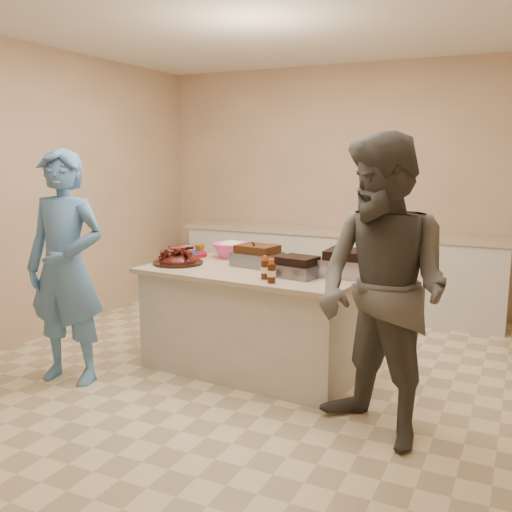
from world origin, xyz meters
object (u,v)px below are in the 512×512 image
at_px(roasting_pan, 345,276).
at_px(island, 253,369).
at_px(coleslaw_bowl, 231,258).
at_px(bbq_bottle_a, 265,279).
at_px(guest_blue, 72,379).
at_px(bbq_bottle_b, 271,283).
at_px(plastic_cup, 200,254).
at_px(rib_platter, 178,264).
at_px(mustard_bottle, 243,265).
at_px(guest_gray, 376,437).

bearing_deg(roasting_pan, island, -174.59).
xyz_separation_m(coleslaw_bowl, bbq_bottle_a, (0.63, -0.67, 0.00)).
bearing_deg(guest_blue, coleslaw_bowl, 48.69).
distance_m(bbq_bottle_b, plastic_cup, 1.33).
xyz_separation_m(roasting_pan, bbq_bottle_a, (-0.49, -0.37, 0.00)).
height_order(rib_platter, plastic_cup, rib_platter).
height_order(coleslaw_bowl, bbq_bottle_a, coleslaw_bowl).
xyz_separation_m(plastic_cup, guest_blue, (-0.43, -1.21, -0.82)).
bearing_deg(mustard_bottle, guest_gray, -31.63).
relative_size(island, bbq_bottle_a, 10.18).
bearing_deg(guest_gray, guest_blue, -148.08).
height_order(island, guest_gray, island).
height_order(bbq_bottle_b, guest_blue, bbq_bottle_b).
height_order(rib_platter, mustard_bottle, rib_platter).
xyz_separation_m(island, rib_platter, (-0.66, -0.06, 0.82)).
distance_m(coleslaw_bowl, bbq_bottle_a, 0.92).
bearing_deg(coleslaw_bowl, guest_blue, -122.89).
height_order(roasting_pan, guest_gray, roasting_pan).
bearing_deg(mustard_bottle, coleslaw_bowl, 133.58).
distance_m(island, rib_platter, 1.06).
height_order(roasting_pan, guest_blue, roasting_pan).
bearing_deg(guest_blue, bbq_bottle_b, 7.32).
bearing_deg(mustard_bottle, island, -40.62).
height_order(coleslaw_bowl, mustard_bottle, coleslaw_bowl).
bearing_deg(bbq_bottle_b, guest_blue, -164.26).
height_order(roasting_pan, coleslaw_bowl, coleslaw_bowl).
bearing_deg(rib_platter, guest_blue, -124.81).
bearing_deg(bbq_bottle_a, rib_platter, 166.12).
height_order(island, coleslaw_bowl, coleslaw_bowl).
bearing_deg(mustard_bottle, plastic_cup, 153.93).
relative_size(bbq_bottle_b, plastic_cup, 1.78).
distance_m(coleslaw_bowl, guest_gray, 2.08).
bearing_deg(plastic_cup, island, -29.69).
xyz_separation_m(roasting_pan, mustard_bottle, (-0.88, 0.05, 0.00)).
relative_size(rib_platter, plastic_cup, 4.32).
relative_size(rib_platter, mustard_bottle, 3.62).
relative_size(island, roasting_pan, 5.20).
height_order(island, bbq_bottle_a, bbq_bottle_a).
distance_m(roasting_pan, mustard_bottle, 0.88).
distance_m(island, mustard_bottle, 0.85).
bearing_deg(bbq_bottle_b, rib_platter, 162.32).
distance_m(roasting_pan, guest_gray, 1.22).
distance_m(island, bbq_bottle_a, 0.90).
xyz_separation_m(mustard_bottle, plastic_cup, (-0.58, 0.28, 0.00)).
relative_size(mustard_bottle, guest_blue, 0.07).
bearing_deg(coleslaw_bowl, rib_platter, -119.57).
xyz_separation_m(guest_blue, guest_gray, (2.35, 0.11, 0.00)).
bearing_deg(coleslaw_bowl, plastic_cup, 175.38).
bearing_deg(plastic_cup, bbq_bottle_a, -35.76).
height_order(bbq_bottle_a, guest_gray, bbq_bottle_a).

